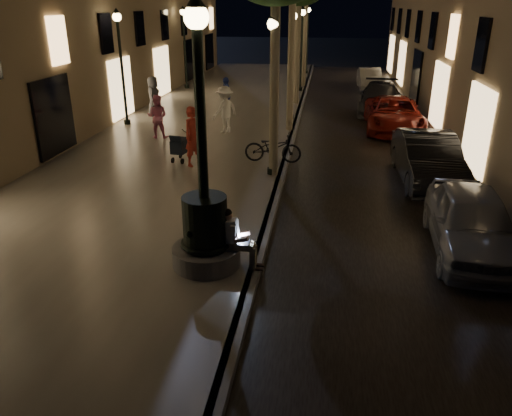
% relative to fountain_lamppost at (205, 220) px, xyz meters
% --- Properties ---
extents(ground, '(120.00, 120.00, 0.00)m').
position_rel_fountain_lamppost_xyz_m(ground, '(1.00, 13.00, -1.21)').
color(ground, black).
rests_on(ground, ground).
extents(cobble_lane, '(6.00, 45.00, 0.02)m').
position_rel_fountain_lamppost_xyz_m(cobble_lane, '(4.00, 13.00, -1.20)').
color(cobble_lane, black).
rests_on(cobble_lane, ground).
extents(promenade, '(8.00, 45.00, 0.20)m').
position_rel_fountain_lamppost_xyz_m(promenade, '(-3.00, 13.00, -1.11)').
color(promenade, slate).
rests_on(promenade, ground).
extents(curb_strip, '(0.25, 45.00, 0.20)m').
position_rel_fountain_lamppost_xyz_m(curb_strip, '(1.00, 13.00, -1.11)').
color(curb_strip, '#59595B').
rests_on(curb_strip, ground).
extents(fountain_lamppost, '(1.40, 1.40, 5.21)m').
position_rel_fountain_lamppost_xyz_m(fountain_lamppost, '(0.00, 0.00, 0.00)').
color(fountain_lamppost, '#59595B').
rests_on(fountain_lamppost, promenade).
extents(seated_man_laptop, '(0.90, 0.30, 1.27)m').
position_rel_fountain_lamppost_xyz_m(seated_man_laptop, '(0.61, 0.00, -0.33)').
color(seated_man_laptop, tan).
rests_on(seated_man_laptop, promenade).
extents(lamp_curb_a, '(0.36, 0.36, 4.81)m').
position_rel_fountain_lamppost_xyz_m(lamp_curb_a, '(0.70, 6.00, 2.02)').
color(lamp_curb_a, black).
rests_on(lamp_curb_a, promenade).
extents(lamp_curb_b, '(0.36, 0.36, 4.81)m').
position_rel_fountain_lamppost_xyz_m(lamp_curb_b, '(0.70, 14.00, 2.02)').
color(lamp_curb_b, black).
rests_on(lamp_curb_b, promenade).
extents(lamp_curb_c, '(0.36, 0.36, 4.81)m').
position_rel_fountain_lamppost_xyz_m(lamp_curb_c, '(0.70, 22.00, 2.02)').
color(lamp_curb_c, black).
rests_on(lamp_curb_c, promenade).
extents(lamp_curb_d, '(0.36, 0.36, 4.81)m').
position_rel_fountain_lamppost_xyz_m(lamp_curb_d, '(0.70, 30.00, 2.02)').
color(lamp_curb_d, black).
rests_on(lamp_curb_d, promenade).
extents(lamp_left_b, '(0.36, 0.36, 4.81)m').
position_rel_fountain_lamppost_xyz_m(lamp_left_b, '(-6.40, 12.00, 2.02)').
color(lamp_left_b, black).
rests_on(lamp_left_b, promenade).
extents(lamp_left_c, '(0.36, 0.36, 4.81)m').
position_rel_fountain_lamppost_xyz_m(lamp_left_c, '(-6.40, 22.00, 2.02)').
color(lamp_left_c, black).
rests_on(lamp_left_c, promenade).
extents(stroller, '(0.57, 1.06, 1.07)m').
position_rel_fountain_lamppost_xyz_m(stroller, '(-2.50, 6.92, -0.48)').
color(stroller, black).
rests_on(stroller, promenade).
extents(car_front, '(1.94, 4.32, 1.44)m').
position_rel_fountain_lamppost_xyz_m(car_front, '(5.63, 1.77, -0.49)').
color(car_front, '#9A9DA1').
rests_on(car_front, ground).
extents(car_second, '(1.73, 4.64, 1.51)m').
position_rel_fountain_lamppost_xyz_m(car_second, '(5.48, 6.45, -0.45)').
color(car_second, black).
rests_on(car_second, ground).
extents(car_third, '(2.43, 5.12, 1.41)m').
position_rel_fountain_lamppost_xyz_m(car_third, '(5.23, 13.26, -0.51)').
color(car_third, maroon).
rests_on(car_third, ground).
extents(car_rear, '(2.54, 5.19, 1.45)m').
position_rel_fountain_lamppost_xyz_m(car_rear, '(5.00, 17.00, -0.48)').
color(car_rear, '#2D2D32').
rests_on(car_rear, ground).
extents(car_fifth, '(1.45, 3.90, 1.27)m').
position_rel_fountain_lamppost_xyz_m(car_fifth, '(5.00, 24.62, -0.58)').
color(car_fifth, '#ADACA8').
rests_on(car_fifth, ground).
extents(pedestrian_red, '(0.80, 0.85, 1.95)m').
position_rel_fountain_lamppost_xyz_m(pedestrian_red, '(-1.92, 6.54, -0.04)').
color(pedestrian_red, '#B63124').
rests_on(pedestrian_red, promenade).
extents(pedestrian_pink, '(0.84, 0.66, 1.70)m').
position_rel_fountain_lamppost_xyz_m(pedestrian_pink, '(-4.27, 9.91, -0.16)').
color(pedestrian_pink, pink).
rests_on(pedestrian_pink, promenade).
extents(pedestrian_white, '(1.32, 1.39, 1.89)m').
position_rel_fountain_lamppost_xyz_m(pedestrian_white, '(-1.79, 11.11, -0.06)').
color(pedestrian_white, white).
rests_on(pedestrian_white, promenade).
extents(pedestrian_blue, '(0.58, 1.07, 1.74)m').
position_rel_fountain_lamppost_xyz_m(pedestrian_blue, '(-2.45, 14.78, -0.14)').
color(pedestrian_blue, '#2A3C9B').
rests_on(pedestrian_blue, promenade).
extents(pedestrian_dark, '(0.69, 0.96, 1.83)m').
position_rel_fountain_lamppost_xyz_m(pedestrian_dark, '(-5.74, 13.82, -0.09)').
color(pedestrian_dark, '#36363B').
rests_on(pedestrian_dark, promenade).
extents(bicycle, '(1.93, 0.72, 1.01)m').
position_rel_fountain_lamppost_xyz_m(bicycle, '(0.60, 7.27, -0.51)').
color(bicycle, black).
rests_on(bicycle, promenade).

